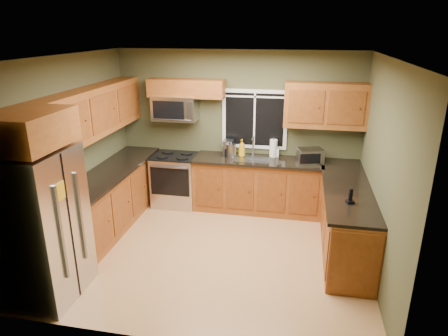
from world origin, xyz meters
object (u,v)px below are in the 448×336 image
(microwave, at_px, (175,108))
(soap_bottle_b, at_px, (276,151))
(soap_bottle_a, at_px, (242,148))
(toaster_oven, at_px, (310,156))
(paper_towel_roll, at_px, (273,148))
(coffee_maker, at_px, (228,149))
(cordless_phone, at_px, (350,199))
(refrigerator, at_px, (42,226))
(range, at_px, (176,179))
(kettle, at_px, (231,150))

(microwave, bearing_deg, soap_bottle_b, 2.91)
(soap_bottle_a, bearing_deg, soap_bottle_b, 11.28)
(toaster_oven, bearing_deg, soap_bottle_a, 173.12)
(paper_towel_roll, height_order, soap_bottle_a, paper_towel_roll)
(coffee_maker, bearing_deg, toaster_oven, -5.45)
(coffee_maker, distance_m, cordless_phone, 2.49)
(refrigerator, relative_size, soap_bottle_a, 5.95)
(range, xyz_separation_m, soap_bottle_a, (1.17, 0.11, 0.62))
(paper_towel_roll, distance_m, soap_bottle_a, 0.54)
(paper_towel_roll, relative_size, cordless_phone, 1.71)
(microwave, bearing_deg, soap_bottle_a, -1.31)
(microwave, distance_m, cordless_phone, 3.35)
(soap_bottle_a, relative_size, soap_bottle_b, 1.49)
(soap_bottle_b, relative_size, cordless_phone, 1.04)
(kettle, distance_m, soap_bottle_a, 0.20)
(coffee_maker, height_order, kettle, kettle)
(microwave, bearing_deg, refrigerator, -103.34)
(kettle, bearing_deg, cordless_phone, -40.79)
(range, xyz_separation_m, toaster_oven, (2.32, -0.03, 0.59))
(toaster_oven, height_order, cordless_phone, toaster_oven)
(refrigerator, height_order, coffee_maker, refrigerator)
(range, bearing_deg, toaster_oven, -0.72)
(coffee_maker, distance_m, soap_bottle_b, 0.83)
(microwave, height_order, kettle, microwave)
(microwave, relative_size, soap_bottle_b, 3.75)
(refrigerator, distance_m, coffee_maker, 3.30)
(range, distance_m, kettle, 1.17)
(coffee_maker, distance_m, soap_bottle_a, 0.24)
(soap_bottle_b, bearing_deg, toaster_oven, -24.16)
(soap_bottle_a, xyz_separation_m, soap_bottle_b, (0.58, 0.12, -0.05))
(microwave, distance_m, kettle, 1.20)
(range, relative_size, soap_bottle_a, 3.10)
(toaster_oven, bearing_deg, soap_bottle_b, 155.84)
(coffee_maker, bearing_deg, microwave, 177.98)
(soap_bottle_b, distance_m, cordless_phone, 2.06)
(refrigerator, bearing_deg, soap_bottle_a, 57.15)
(microwave, xyz_separation_m, soap_bottle_b, (1.75, 0.09, -0.69))
(kettle, bearing_deg, coffee_maker, 128.19)
(toaster_oven, height_order, kettle, kettle)
(kettle, bearing_deg, microwave, 173.05)
(range, xyz_separation_m, microwave, (-0.00, 0.14, 1.26))
(paper_towel_roll, bearing_deg, range, -173.02)
(range, height_order, microwave, microwave)
(range, bearing_deg, refrigerator, -103.97)
(toaster_oven, relative_size, coffee_maker, 1.65)
(refrigerator, relative_size, microwave, 2.37)
(range, height_order, toaster_oven, toaster_oven)
(kettle, distance_m, paper_towel_roll, 0.73)
(refrigerator, xyz_separation_m, microwave, (0.69, 2.91, 0.83))
(toaster_oven, bearing_deg, coffee_maker, 174.55)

